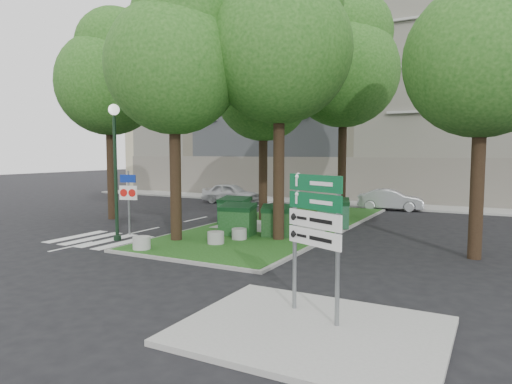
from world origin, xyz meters
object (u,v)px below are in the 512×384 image
Objects in this scene: tree_median_near_right at (282,36)px; directional_sign at (315,223)px; dumpster_a at (234,211)px; car_white at (231,193)px; tree_median_far at (346,61)px; tree_street_left at (111,73)px; dumpster_d at (333,213)px; traffic_sign_pole at (129,194)px; tree_median_mid at (265,84)px; bollard_mid at (216,238)px; tree_street_right at (486,45)px; litter_bin at (342,217)px; dumpster_c at (279,221)px; car_silver at (391,200)px; street_lamp at (115,155)px; bollard_left at (142,243)px; dumpster_b at (238,220)px; bollard_right at (239,234)px; tree_median_near_left at (176,53)px.

tree_median_near_right is 3.85× the size of directional_sign.
dumpster_a is 0.35× the size of car_white.
tree_median_far reaches higher than tree_street_left.
tree_median_near_right is at bearing -123.05° from dumpster_d.
traffic_sign_pole is (4.08, -3.17, -5.88)m from tree_street_left.
directional_sign is at bearing -74.91° from tree_median_far.
bollard_mid is at bearing -79.44° from tree_median_mid.
tree_median_near_right is 7.51m from tree_median_far.
tree_street_right reaches higher than dumpster_d.
litter_bin is at bearing -73.40° from tree_median_far.
tree_street_right is at bearing 15.80° from bollard_mid.
tree_median_far reaches higher than dumpster_c.
tree_street_right is at bearing 95.54° from directional_sign.
car_silver is at bearing 61.49° from dumpster_a.
tree_median_mid is 5.86× the size of dumpster_d.
street_lamp is (4.50, -4.30, -4.23)m from tree_street_left.
tree_street_right is 13.29m from bollard_left.
tree_median_near_right is 10.39m from directional_sign.
tree_median_mid is 0.84× the size of tree_median_far.
tree_street_left reaches higher than tree_median_mid.
bollard_left is 0.16× the size of car_silver.
tree_median_near_right reaches higher than directional_sign.
bollard_mid is (1.21, -6.49, -6.63)m from tree_median_mid.
dumpster_a is at bearing 144.01° from car_silver.
dumpster_b reaches higher than litter_bin.
bollard_mid is (-2.70, -5.64, -0.42)m from dumpster_d.
street_lamp is (-6.00, -2.80, -4.56)m from tree_median_near_right.
street_lamp reaches higher than bollard_right.
traffic_sign_pole is (-6.42, -1.67, -6.21)m from tree_median_near_right.
litter_bin is (4.61, 6.44, -6.82)m from tree_median_near_left.
dumpster_b reaches higher than bollard_left.
tree_street_left is 9.81m from dumpster_a.
directional_sign is at bearing -58.82° from tree_median_mid.
directional_sign is (6.02, -5.46, 1.75)m from bollard_mid.
street_lamp is (-4.02, -2.78, 2.67)m from dumpster_b.
dumpster_a is 6.47m from bollard_left.
car_silver is (3.52, 14.22, 0.30)m from bollard_mid.
tree_median_mid is 6.16× the size of dumpster_c.
tree_street_left is at bearing -158.20° from tree_median_mid.
tree_street_right reaches higher than dumpster_b.
litter_bin is 0.19× the size of car_white.
tree_median_near_left reaches higher than dumpster_c.
tree_street_right is 13.25× the size of litter_bin.
tree_street_right is 10.95m from dumpster_b.
dumpster_a is at bearing -152.42° from car_white.
dumpster_a is (-0.59, -2.10, -6.23)m from tree_median_mid.
tree_median_mid is at bearing 158.20° from tree_street_right.
tree_median_far reaches higher than tree_street_right.
bollard_left is (-3.77, -11.56, -7.98)m from tree_median_far.
tree_street_left reaches higher than street_lamp.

